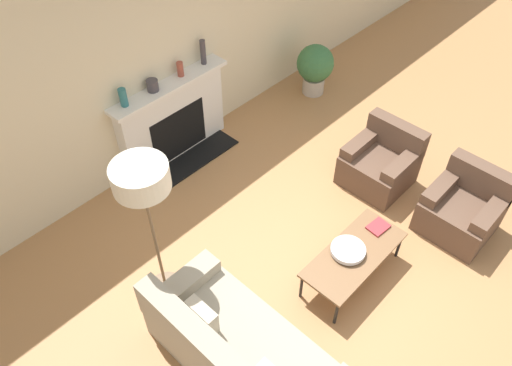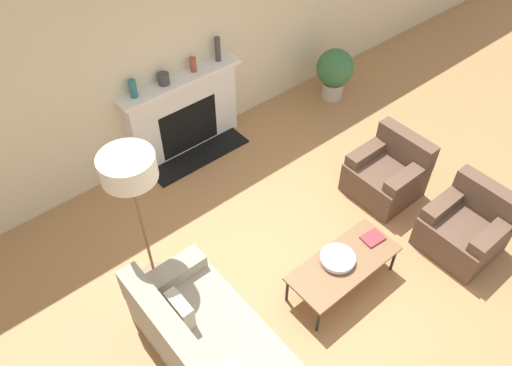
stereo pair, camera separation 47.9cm
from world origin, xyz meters
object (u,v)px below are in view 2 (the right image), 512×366
object	(u,v)px
book	(373,238)
mantel_vase_left	(133,89)
couch	(216,352)
armchair_far	(387,173)
armchair_near	(466,227)
bowl	(338,258)
fireplace	(185,115)
floor_lamp	(131,179)
mantel_vase_center_right	(193,65)
coffee_table	(344,264)
mantel_vase_right	(218,49)
mantel_vase_center_left	(164,79)
potted_plant	(335,71)

from	to	relation	value
book	mantel_vase_left	world-z (taller)	mantel_vase_left
couch	armchair_far	distance (m)	3.04
couch	book	bearing A→B (deg)	-92.38
armchair_near	mantel_vase_left	world-z (taller)	mantel_vase_left
bowl	mantel_vase_left	xyz separation A→B (m)	(-0.56, 2.85, 0.79)
fireplace	floor_lamp	distance (m)	2.39
armchair_far	mantel_vase_left	world-z (taller)	mantel_vase_left
mantel_vase_center_right	couch	bearing A→B (deg)	-122.61
coffee_table	mantel_vase_center_right	world-z (taller)	mantel_vase_center_right
armchair_near	bowl	distance (m)	1.59
couch	mantel_vase_right	bearing A→B (deg)	-37.82
couch	mantel_vase_left	bearing A→B (deg)	-18.76
armchair_far	bowl	xyz separation A→B (m)	(-1.48, -0.55, 0.14)
armchair_far	mantel_vase_center_left	size ratio (longest dim) A/B	5.54
armchair_near	mantel_vase_right	world-z (taller)	mantel_vase_right
armchair_near	armchair_far	bearing A→B (deg)	180.00
mantel_vase_left	potted_plant	bearing A→B (deg)	-8.74
armchair_far	mantel_vase_center_left	bearing A→B (deg)	-144.54
fireplace	armchair_far	world-z (taller)	fireplace
armchair_near	mantel_vase_center_right	world-z (taller)	mantel_vase_center_right
book	potted_plant	world-z (taller)	potted_plant
coffee_table	mantel_vase_left	distance (m)	3.09
potted_plant	couch	bearing A→B (deg)	-149.30
potted_plant	mantel_vase_left	bearing A→B (deg)	171.26
potted_plant	mantel_vase_center_left	bearing A→B (deg)	169.90
armchair_near	mantel_vase_right	distance (m)	3.64
bowl	mantel_vase_center_left	distance (m)	2.95
bowl	mantel_vase_center_right	bearing A→B (deg)	84.37
mantel_vase_center_left	mantel_vase_center_right	xyz separation A→B (m)	(0.43, 0.00, 0.02)
coffee_table	mantel_vase_center_left	world-z (taller)	mantel_vase_center_left
mantel_vase_left	mantel_vase_center_right	distance (m)	0.84
mantel_vase_left	mantel_vase_center_right	world-z (taller)	mantel_vase_left
mantel_vase_center_left	potted_plant	world-z (taller)	mantel_vase_center_left
coffee_table	book	xyz separation A→B (m)	(0.46, 0.02, 0.04)
armchair_near	mantel_vase_center_right	size ratio (longest dim) A/B	4.20
bowl	potted_plant	bearing A→B (deg)	44.42
mantel_vase_center_right	mantel_vase_right	xyz separation A→B (m)	(0.38, 0.00, 0.07)
bowl	armchair_far	bearing A→B (deg)	20.46
mantel_vase_right	armchair_far	bearing A→B (deg)	-70.34
mantel_vase_right	couch	bearing A→B (deg)	-127.82
armchair_near	book	distance (m)	1.12
book	floor_lamp	xyz separation A→B (m)	(-1.94, 1.30, 1.13)
couch	armchair_near	xyz separation A→B (m)	(3.00, -0.60, -0.00)
floor_lamp	mantel_vase_center_left	xyz separation A→B (m)	(1.29, 1.59, -0.35)
armchair_near	mantel_vase_right	xyz separation A→B (m)	(-0.82, 3.41, 0.98)
bowl	floor_lamp	xyz separation A→B (m)	(-1.44, 1.26, 1.10)
floor_lamp	mantel_vase_center_left	size ratio (longest dim) A/B	12.61
mantel_vase_left	mantel_vase_right	bearing A→B (deg)	0.00
couch	book	xyz separation A→B (m)	(2.01, -0.08, 0.10)
fireplace	armchair_near	bearing A→B (deg)	-67.29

